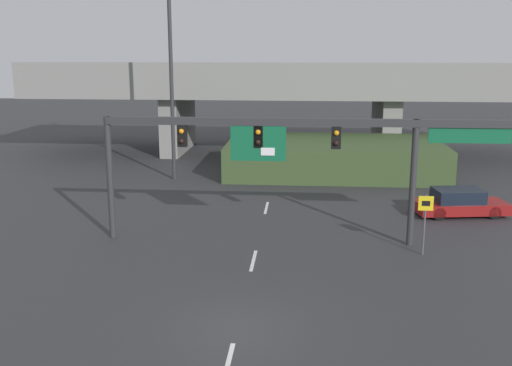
# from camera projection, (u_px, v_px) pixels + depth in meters

# --- Properties ---
(ground_plane) EXTENTS (160.00, 160.00, 0.00)m
(ground_plane) POSITION_uv_depth(u_px,v_px,m) (237.00, 326.00, 18.34)
(ground_plane) COLOR #2D2D30
(lane_markings) EXTENTS (0.14, 34.79, 0.01)m
(lane_markings) POSITION_uv_depth(u_px,v_px,m) (266.00, 208.00, 31.84)
(lane_markings) COLOR silver
(lane_markings) RESTS_ON ground
(signal_gantry) EXTENTS (17.22, 0.44, 5.44)m
(signal_gantry) POSITION_uv_depth(u_px,v_px,m) (291.00, 141.00, 25.31)
(signal_gantry) COLOR #2D2D30
(signal_gantry) RESTS_ON ground
(speed_limit_sign) EXTENTS (0.60, 0.11, 2.56)m
(speed_limit_sign) POSITION_uv_depth(u_px,v_px,m) (425.00, 216.00, 24.23)
(speed_limit_sign) COLOR #4C4C4C
(speed_limit_sign) RESTS_ON ground
(highway_light_pole_near) EXTENTS (0.70, 0.36, 16.50)m
(highway_light_pole_near) POSITION_uv_depth(u_px,v_px,m) (170.00, 43.00, 36.91)
(highway_light_pole_near) COLOR #2D2D30
(highway_light_pole_near) RESTS_ON ground
(overpass_bridge) EXTENTS (39.39, 9.71, 7.27)m
(overpass_bridge) POSITION_uv_depth(u_px,v_px,m) (281.00, 89.00, 47.63)
(overpass_bridge) COLOR gray
(overpass_bridge) RESTS_ON ground
(grass_embankment) EXTENTS (14.27, 8.28, 2.16)m
(grass_embankment) POSITION_uv_depth(u_px,v_px,m) (334.00, 157.00, 40.52)
(grass_embankment) COLOR #384C28
(grass_embankment) RESTS_ON ground
(parked_sedan_near_right) EXTENTS (4.76, 2.48, 1.36)m
(parked_sedan_near_right) POSITION_uv_depth(u_px,v_px,m) (460.00, 203.00, 30.33)
(parked_sedan_near_right) COLOR maroon
(parked_sedan_near_right) RESTS_ON ground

